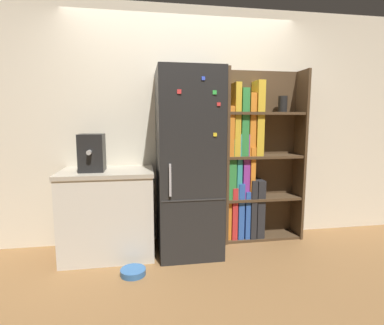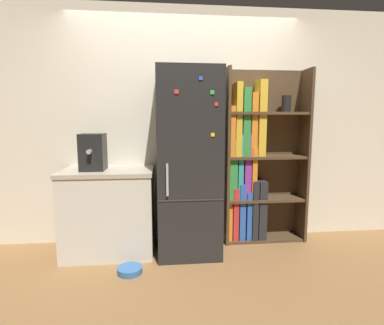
# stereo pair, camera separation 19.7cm
# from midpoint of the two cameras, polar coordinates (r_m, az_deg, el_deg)

# --- Properties ---
(ground_plane) EXTENTS (16.00, 16.00, 0.00)m
(ground_plane) POSITION_cam_midpoint_polar(r_m,az_deg,el_deg) (3.23, -2.22, -17.04)
(ground_plane) COLOR olive
(wall_back) EXTENTS (8.00, 0.05, 2.60)m
(wall_back) POSITION_cam_midpoint_polar(r_m,az_deg,el_deg) (3.41, -3.36, 6.81)
(wall_back) COLOR beige
(wall_back) RESTS_ON ground_plane
(refrigerator) EXTENTS (0.63, 0.70, 1.87)m
(refrigerator) POSITION_cam_midpoint_polar(r_m,az_deg,el_deg) (3.08, -2.58, -0.12)
(refrigerator) COLOR black
(refrigerator) RESTS_ON ground_plane
(bookshelf) EXTENTS (0.93, 0.29, 1.93)m
(bookshelf) POSITION_cam_midpoint_polar(r_m,az_deg,el_deg) (3.47, 9.67, -0.24)
(bookshelf) COLOR #4C3823
(bookshelf) RESTS_ON ground_plane
(kitchen_counter) EXTENTS (0.91, 0.62, 0.88)m
(kitchen_counter) POSITION_cam_midpoint_polar(r_m,az_deg,el_deg) (3.23, -17.30, -9.10)
(kitchen_counter) COLOR beige
(kitchen_counter) RESTS_ON ground_plane
(espresso_machine) EXTENTS (0.23, 0.33, 0.36)m
(espresso_machine) POSITION_cam_midpoint_polar(r_m,az_deg,el_deg) (3.11, -20.24, 1.78)
(espresso_machine) COLOR black
(espresso_machine) RESTS_ON kitchen_counter
(pet_bowl) EXTENTS (0.23, 0.23, 0.06)m
(pet_bowl) POSITION_cam_midpoint_polar(r_m,az_deg,el_deg) (2.91, -13.19, -19.59)
(pet_bowl) COLOR #3366A5
(pet_bowl) RESTS_ON ground_plane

